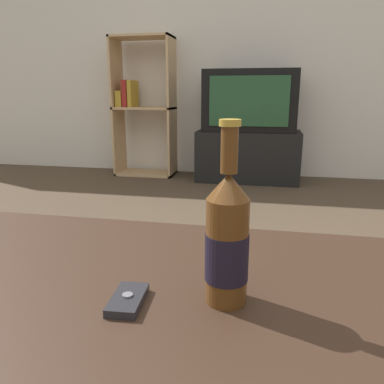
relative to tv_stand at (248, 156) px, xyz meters
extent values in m
cube|color=silver|center=(-0.07, 0.28, 1.08)|extent=(8.00, 0.05, 2.60)
cube|color=#332116|center=(-0.07, -2.74, 0.19)|extent=(1.38, 0.66, 0.04)
cube|color=black|center=(0.00, 0.00, 0.00)|extent=(0.88, 0.41, 0.44)
cube|color=black|center=(0.00, 0.00, 0.47)|extent=(0.78, 0.37, 0.51)
cube|color=#234C2D|center=(0.00, -0.19, 0.47)|extent=(0.64, 0.01, 0.40)
cube|color=tan|center=(-1.23, 0.07, 0.40)|extent=(0.02, 0.30, 1.24)
cube|color=tan|center=(-0.70, 0.07, 0.40)|extent=(0.02, 0.30, 1.24)
cube|color=tan|center=(-0.96, 0.07, -0.21)|extent=(0.55, 0.30, 0.02)
cube|color=tan|center=(-0.96, 0.07, 0.40)|extent=(0.55, 0.30, 0.02)
cube|color=tan|center=(-0.96, 0.07, 1.02)|extent=(0.55, 0.30, 0.02)
cube|color=#B7932D|center=(-1.18, 0.07, 0.49)|extent=(0.06, 0.21, 0.14)
cube|color=maroon|center=(-1.12, 0.07, 0.53)|extent=(0.05, 0.21, 0.24)
cube|color=#B7932D|center=(-1.07, 0.07, 0.53)|extent=(0.04, 0.21, 0.23)
cylinder|color=#563314|center=(0.11, -2.76, 0.29)|extent=(0.07, 0.07, 0.17)
cylinder|color=black|center=(0.11, -2.76, 0.28)|extent=(0.07, 0.07, 0.08)
cone|color=#563314|center=(0.11, -2.76, 0.40)|extent=(0.07, 0.07, 0.04)
cylinder|color=#563314|center=(0.11, -2.76, 0.45)|extent=(0.03, 0.03, 0.07)
cylinder|color=#B79333|center=(0.11, -2.76, 0.49)|extent=(0.03, 0.03, 0.01)
cube|color=#232328|center=(-0.05, -2.80, 0.21)|extent=(0.06, 0.10, 0.01)
cylinder|color=slate|center=(-0.05, -2.80, 0.22)|extent=(0.02, 0.02, 0.00)
camera|label=1|loc=(0.16, -3.31, 0.53)|focal=35.00mm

